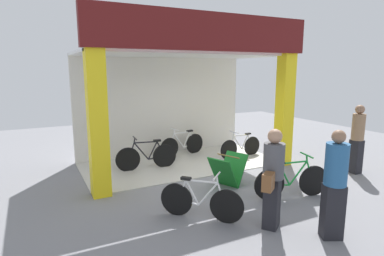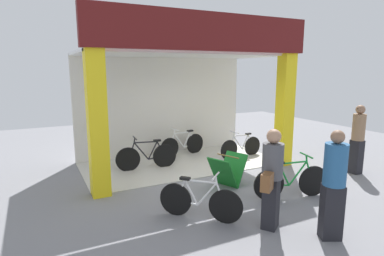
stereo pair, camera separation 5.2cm
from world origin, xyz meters
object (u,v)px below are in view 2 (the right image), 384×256
object	(u,v)px
bicycle_parked_0	(200,201)
sandwich_board_sign	(228,171)
bicycle_inside_0	(183,145)
pedestrian_0	(272,178)
bicycle_inside_2	(147,156)
pedestrian_1	(334,184)
bicycle_parked_1	(291,181)
bicycle_inside_1	(241,147)
pedestrian_2	(358,139)

from	to	relation	value
bicycle_parked_0	sandwich_board_sign	distance (m)	1.81
bicycle_inside_0	pedestrian_0	distance (m)	4.92
bicycle_inside_2	bicycle_parked_0	xyz separation A→B (m)	(-0.10, -3.22, -0.02)
pedestrian_1	bicycle_parked_0	bearing A→B (deg)	135.40
pedestrian_0	bicycle_parked_1	bearing A→B (deg)	33.24
bicycle_inside_1	bicycle_parked_0	size ratio (longest dim) A/B	1.31
sandwich_board_sign	pedestrian_2	xyz separation A→B (m)	(3.47, -0.72, 0.56)
bicycle_inside_1	pedestrian_2	xyz separation A→B (m)	(1.77, -2.59, 0.59)
bicycle_inside_0	bicycle_inside_1	world-z (taller)	bicycle_inside_0
bicycle_inside_1	pedestrian_1	xyz separation A→B (m)	(-1.51, -4.59, 0.59)
bicycle_inside_1	sandwich_board_sign	distance (m)	2.53
bicycle_inside_0	pedestrian_2	bearing A→B (deg)	-47.12
bicycle_inside_0	pedestrian_1	world-z (taller)	pedestrian_1
pedestrian_0	bicycle_inside_2	bearing A→B (deg)	101.36
bicycle_inside_2	pedestrian_0	world-z (taller)	pedestrian_0
bicycle_inside_0	bicycle_inside_1	bearing A→B (deg)	-32.25
bicycle_parked_1	pedestrian_1	xyz separation A→B (m)	(-0.61, -1.52, 0.55)
bicycle_parked_1	bicycle_inside_0	bearing A→B (deg)	98.78
bicycle_parked_1	pedestrian_1	bearing A→B (deg)	-111.94
bicycle_inside_0	bicycle_parked_0	world-z (taller)	bicycle_inside_0
bicycle_parked_0	bicycle_parked_1	xyz separation A→B (m)	(2.17, -0.01, 0.03)
sandwich_board_sign	pedestrian_1	xyz separation A→B (m)	(0.19, -2.72, 0.56)
pedestrian_2	bicycle_parked_1	bearing A→B (deg)	-169.77
bicycle_inside_1	pedestrian_0	bearing A→B (deg)	-119.00
pedestrian_0	sandwich_board_sign	bearing A→B (deg)	77.36
bicycle_parked_1	pedestrian_0	world-z (taller)	pedestrian_0
pedestrian_2	bicycle_parked_0	bearing A→B (deg)	-174.44
pedestrian_2	pedestrian_0	bearing A→B (deg)	-161.63
bicycle_parked_1	pedestrian_0	xyz separation A→B (m)	(-1.25, -0.82, 0.53)
bicycle_parked_1	pedestrian_1	world-z (taller)	pedestrian_1
bicycle_inside_0	bicycle_inside_1	distance (m)	1.80
bicycle_inside_0	bicycle_inside_1	xyz separation A→B (m)	(1.52, -0.96, -0.02)
bicycle_parked_0	pedestrian_0	world-z (taller)	pedestrian_0
bicycle_inside_2	bicycle_parked_1	xyz separation A→B (m)	(2.07, -3.23, 0.01)
pedestrian_2	bicycle_inside_1	bearing A→B (deg)	124.39
bicycle_inside_0	sandwich_board_sign	distance (m)	2.83
bicycle_parked_1	sandwich_board_sign	xyz separation A→B (m)	(-0.80, 1.20, -0.01)
bicycle_inside_2	bicycle_inside_0	bearing A→B (deg)	29.01
bicycle_inside_2	pedestrian_1	size ratio (longest dim) A/B	0.93
bicycle_inside_1	bicycle_inside_0	bearing A→B (deg)	147.75
sandwich_board_sign	pedestrian_0	bearing A→B (deg)	-102.64
bicycle_inside_1	pedestrian_1	distance (m)	4.87
bicycle_inside_2	sandwich_board_sign	bearing A→B (deg)	-57.96
bicycle_inside_2	pedestrian_2	world-z (taller)	pedestrian_2
bicycle_inside_0	bicycle_parked_1	world-z (taller)	bicycle_parked_1
bicycle_inside_1	bicycle_inside_2	size ratio (longest dim) A/B	0.92
pedestrian_0	pedestrian_1	xyz separation A→B (m)	(0.64, -0.70, 0.02)
pedestrian_1	bicycle_inside_1	bearing A→B (deg)	71.73
bicycle_inside_2	bicycle_parked_0	bearing A→B (deg)	-91.76
bicycle_inside_1	bicycle_parked_1	world-z (taller)	bicycle_parked_1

